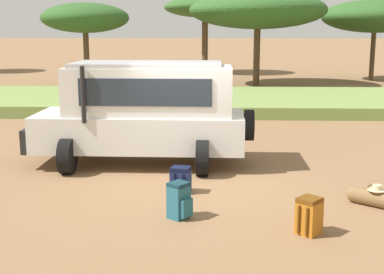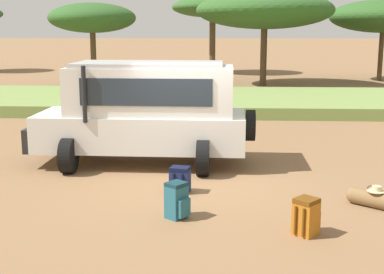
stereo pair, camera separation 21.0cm
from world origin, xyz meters
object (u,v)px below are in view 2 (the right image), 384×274
Objects in this scene: backpack_cluster_center at (177,201)px; acacia_tree_distant_right at (383,16)px; backpack_near_rear_wheel at (306,217)px; duffel_bag_low_black_case at (371,198)px; acacia_tree_far_right at (265,10)px; acacia_tree_right_mid at (213,8)px; safari_vehicle at (146,111)px; backpack_beside_front_wheel at (180,180)px; acacia_tree_centre_back at (92,18)px.

acacia_tree_distant_right reaches higher than backpack_cluster_center.
backpack_near_rear_wheel is 0.76× the size of duffel_bag_low_black_case.
backpack_near_rear_wheel is at bearing -134.48° from duffel_bag_low_black_case.
acacia_tree_far_right is (1.03, 22.50, 3.88)m from backpack_near_rear_wheel.
acacia_tree_right_mid is (0.12, 30.05, 4.30)m from backpack_cluster_center.
safari_vehicle is 0.70× the size of acacia_tree_far_right.
backpack_cluster_center is (0.05, -1.47, 0.05)m from backpack_beside_front_wheel.
backpack_near_rear_wheel is at bearing -86.29° from acacia_tree_right_mid.
acacia_tree_centre_back is (-6.33, 20.82, 3.43)m from backpack_cluster_center.
backpack_beside_front_wheel is 0.09× the size of acacia_tree_right_mid.
safari_vehicle is 8.91× the size of backpack_near_rear_wheel.
backpack_cluster_center is 0.13× the size of acacia_tree_centre_back.
acacia_tree_distant_right reaches higher than backpack_beside_front_wheel.
backpack_beside_front_wheel is at bearing 168.88° from duffel_bag_low_black_case.
acacia_tree_far_right reaches higher than backpack_near_rear_wheel.
acacia_tree_distant_right reaches higher than backpack_near_rear_wheel.
duffel_bag_low_black_case is at bearing -83.40° from acacia_tree_right_mid.
safari_vehicle is 0.82× the size of acacia_tree_distant_right.
acacia_tree_right_mid is at bearing 89.77° from backpack_cluster_center.
acacia_tree_centre_back is at bearing 116.13° from duffel_bag_low_black_case.
backpack_near_rear_wheel is 22.86m from acacia_tree_far_right.
acacia_tree_far_right is at bearing 81.82° from backpack_cluster_center.
backpack_near_rear_wheel is at bearing -17.16° from backpack_cluster_center.
safari_vehicle is at bearing 146.99° from duffel_bag_low_black_case.
safari_vehicle is 10.27× the size of backpack_beside_front_wheel.
backpack_near_rear_wheel is 31.07m from acacia_tree_right_mid.
backpack_beside_front_wheel is 0.83× the size of backpack_cluster_center.
backpack_cluster_center is at bearing -167.57° from duffel_bag_low_black_case.
acacia_tree_centre_back reaches higher than backpack_beside_front_wheel.
acacia_tree_right_mid reaches higher than acacia_tree_centre_back.
backpack_cluster_center is at bearing -73.10° from acacia_tree_centre_back.
backpack_near_rear_wheel reaches higher than backpack_beside_front_wheel.
acacia_tree_distant_right reaches higher than duffel_bag_low_black_case.
backpack_beside_front_wheel is at bearing 92.11° from backpack_cluster_center.
backpack_cluster_center is 0.11× the size of acacia_tree_right_mid.
backpack_beside_front_wheel is 28.91m from acacia_tree_right_mid.
safari_vehicle is 0.93× the size of acacia_tree_right_mid.
safari_vehicle reaches higher than backpack_beside_front_wheel.
backpack_near_rear_wheel is at bearing -92.62° from acacia_tree_far_right.
acacia_tree_distant_right is at bearing 13.74° from acacia_tree_centre_back.
acacia_tree_right_mid is at bearing 153.88° from acacia_tree_distant_right.
acacia_tree_far_right reaches higher than duffel_bag_low_black_case.
backpack_near_rear_wheel is 0.10× the size of acacia_tree_right_mid.
safari_vehicle is at bearing 125.70° from backpack_near_rear_wheel.
acacia_tree_right_mid is (1.16, 26.33, 3.32)m from safari_vehicle.
backpack_cluster_center is 30.36m from acacia_tree_right_mid.
acacia_tree_far_right is 8.03m from acacia_tree_distant_right.
safari_vehicle is at bearing -102.98° from acacia_tree_far_right.
acacia_tree_right_mid is 11.63m from acacia_tree_distant_right.
duffel_bag_low_black_case is 25.45m from acacia_tree_distant_right.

